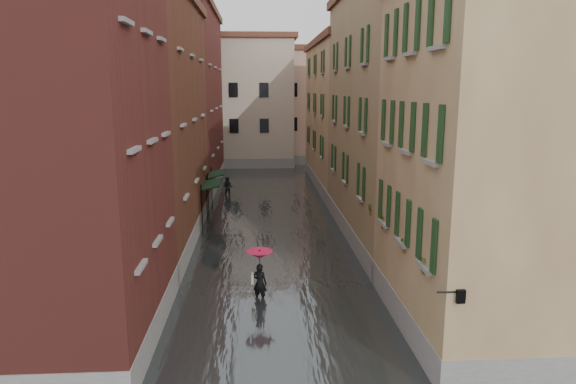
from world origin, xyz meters
name	(u,v)px	position (x,y,z in m)	size (l,w,h in m)	color
ground	(279,310)	(0.00, 0.00, 0.00)	(120.00, 120.00, 0.00)	#525254
floodwater	(270,220)	(0.00, 13.00, 0.10)	(10.00, 60.00, 0.20)	#3E4445
building_left_near	(50,144)	(-7.00, -2.00, 6.50)	(6.00, 8.00, 13.00)	maroon
building_left_mid	(135,126)	(-7.00, 9.00, 6.25)	(6.00, 14.00, 12.50)	brown
building_left_far	(178,103)	(-7.00, 24.00, 7.00)	(6.00, 16.00, 14.00)	maroon
building_right_near	(498,164)	(7.00, -2.00, 5.75)	(6.00, 8.00, 11.50)	#906D4A
building_right_mid	(403,120)	(7.00, 9.00, 6.50)	(6.00, 14.00, 13.00)	#947C5A
building_right_far	(351,118)	(7.00, 24.00, 5.75)	(6.00, 16.00, 11.50)	#906D4A
building_end_cream	(235,104)	(-3.00, 38.00, 6.50)	(12.00, 9.00, 13.00)	beige
building_end_pink	(317,108)	(6.00, 40.00, 6.00)	(10.00, 9.00, 12.00)	tan
awning_near	(212,185)	(-3.48, 12.44, 2.47)	(1.09, 3.11, 2.80)	black
awning_far	(216,175)	(-3.49, 16.20, 2.46)	(1.09, 2.75, 2.80)	black
wall_lantern	(459,295)	(4.33, -6.00, 3.01)	(0.71, 0.22, 0.35)	black
window_planters	(396,223)	(4.12, -0.76, 3.51)	(0.59, 7.77, 0.84)	#966231
pedestrian_main	(260,269)	(-0.70, 0.83, 1.33)	(1.06, 1.06, 2.06)	black
pedestrian_far	(228,187)	(-2.98, 20.41, 0.80)	(0.78, 0.60, 1.59)	black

